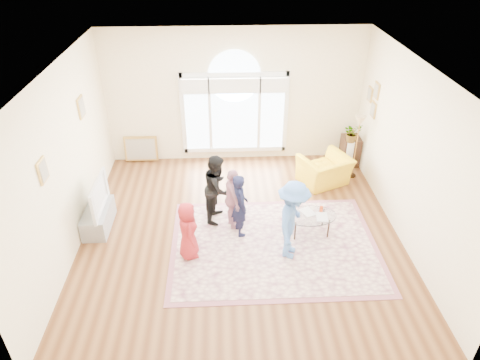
{
  "coord_description": "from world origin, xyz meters",
  "views": [
    {
      "loc": [
        -0.32,
        -6.46,
        5.23
      ],
      "look_at": [
        0.0,
        0.3,
        1.0
      ],
      "focal_mm": 32.0,
      "sensor_mm": 36.0,
      "label": 1
    }
  ],
  "objects_px": {
    "television": "(94,196)",
    "armchair": "(325,170)",
    "area_rug": "(274,245)",
    "tv_console": "(99,218)",
    "coffee_table": "(310,216)"
  },
  "relations": [
    {
      "from": "area_rug",
      "to": "television",
      "type": "distance_m",
      "value": 3.5
    },
    {
      "from": "television",
      "to": "armchair",
      "type": "bearing_deg",
      "value": 16.45
    },
    {
      "from": "area_rug",
      "to": "tv_console",
      "type": "xyz_separation_m",
      "value": [
        -3.35,
        0.72,
        0.2
      ]
    },
    {
      "from": "tv_console",
      "to": "coffee_table",
      "type": "xyz_separation_m",
      "value": [
        4.06,
        -0.39,
        0.19
      ]
    },
    {
      "from": "area_rug",
      "to": "coffee_table",
      "type": "height_order",
      "value": "coffee_table"
    },
    {
      "from": "television",
      "to": "armchair",
      "type": "relative_size",
      "value": 1.06
    },
    {
      "from": "television",
      "to": "coffee_table",
      "type": "xyz_separation_m",
      "value": [
        4.05,
        -0.39,
        -0.33
      ]
    },
    {
      "from": "television",
      "to": "area_rug",
      "type": "bearing_deg",
      "value": -12.2
    },
    {
      "from": "coffee_table",
      "to": "armchair",
      "type": "distance_m",
      "value": 1.9
    },
    {
      "from": "armchair",
      "to": "coffee_table",
      "type": "bearing_deg",
      "value": 45.38
    },
    {
      "from": "tv_console",
      "to": "television",
      "type": "relative_size",
      "value": 0.92
    },
    {
      "from": "coffee_table",
      "to": "armchair",
      "type": "bearing_deg",
      "value": 66.04
    },
    {
      "from": "tv_console",
      "to": "coffee_table",
      "type": "height_order",
      "value": "coffee_table"
    },
    {
      "from": "coffee_table",
      "to": "television",
      "type": "bearing_deg",
      "value": 171.08
    },
    {
      "from": "area_rug",
      "to": "coffee_table",
      "type": "distance_m",
      "value": 0.87
    }
  ]
}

